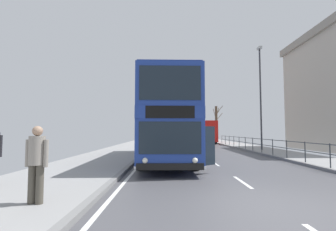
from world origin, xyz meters
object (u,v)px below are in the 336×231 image
Objects in this scene: double_decker_bus_main at (167,121)px; background_bus_far_lane at (204,131)px; street_lamp_far_side at (261,90)px; bare_tree_far_00 at (217,123)px; pedestrian_companion at (37,160)px.

background_bus_far_lane is (5.32, 22.05, -0.59)m from double_decker_bus_main.
background_bus_far_lane is 1.08× the size of street_lamp_far_side.
street_lamp_far_side is at bearing -79.78° from background_bus_far_lane.
bare_tree_far_00 is (0.48, 22.14, -2.00)m from street_lamp_far_side.
double_decker_bus_main is at bearing -140.21° from street_lamp_far_side.
street_lamp_far_side is (2.76, -15.33, 3.54)m from background_bus_far_lane.
background_bus_far_lane is 15.97m from street_lamp_far_side.
street_lamp_far_side reaches higher than background_bus_far_lane.
background_bus_far_lane is at bearing -115.44° from bare_tree_far_00.
pedestrian_companion is at bearing -107.01° from double_decker_bus_main.
bare_tree_far_00 reaches higher than pedestrian_companion.
street_lamp_far_side is 1.46× the size of bare_tree_far_00.
pedestrian_companion is at bearing -124.46° from street_lamp_far_side.
bare_tree_far_00 is (3.24, 6.81, 1.54)m from background_bus_far_lane.
double_decker_bus_main reaches higher than background_bus_far_lane.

